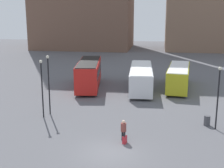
# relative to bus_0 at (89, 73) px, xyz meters

# --- Properties ---
(ground_plane) EXTENTS (160.00, 160.00, 0.00)m
(ground_plane) POSITION_rel_bus_0_xyz_m (5.51, -17.83, -1.80)
(ground_plane) COLOR #56565B
(building_block_right) EXTENTS (25.32, 13.05, 21.75)m
(building_block_right) POSITION_rel_bus_0_xyz_m (22.48, 42.06, 9.07)
(building_block_right) COLOR #7F604C
(building_block_right) RESTS_ON ground_plane
(bus_0) EXTENTS (3.90, 10.07, 3.34)m
(bus_0) POSITION_rel_bus_0_xyz_m (0.00, 0.00, 0.00)
(bus_0) COLOR red
(bus_0) RESTS_ON ground_plane
(bus_1) EXTENTS (3.24, 11.00, 2.76)m
(bus_1) POSITION_rel_bus_0_xyz_m (6.48, 0.12, -0.30)
(bus_1) COLOR silver
(bus_1) RESTS_ON ground_plane
(bus_2) EXTENTS (3.34, 9.53, 2.77)m
(bus_2) POSITION_rel_bus_0_xyz_m (11.02, 1.17, -0.30)
(bus_2) COLOR gold
(bus_2) RESTS_ON ground_plane
(traveler) EXTENTS (0.49, 0.49, 1.61)m
(traveler) POSITION_rel_bus_0_xyz_m (6.20, -15.76, -0.85)
(traveler) COLOR black
(traveler) RESTS_ON ground_plane
(suitcase) EXTENTS (0.33, 0.44, 0.82)m
(suitcase) POSITION_rel_bus_0_xyz_m (6.34, -16.26, -1.52)
(suitcase) COLOR #B7232D
(suitcase) RESTS_ON ground_plane
(lamp_post_0) EXTENTS (0.28, 0.28, 5.25)m
(lamp_post_0) POSITION_rel_bus_0_xyz_m (-1.54, -11.73, 1.31)
(lamp_post_0) COLOR black
(lamp_post_0) RESTS_ON ground_plane
(lamp_post_1) EXTENTS (0.28, 0.28, 5.51)m
(lamp_post_1) POSITION_rel_bus_0_xyz_m (-1.28, -10.74, 1.45)
(lamp_post_1) COLOR black
(lamp_post_1) RESTS_ON ground_plane
(lamp_post_2) EXTENTS (0.28, 0.28, 5.16)m
(lamp_post_2) POSITION_rel_bus_0_xyz_m (13.33, -12.35, 1.26)
(lamp_post_2) COLOR black
(lamp_post_2) RESTS_ON ground_plane
(trash_bin) EXTENTS (0.52, 0.52, 0.85)m
(trash_bin) POSITION_rel_bus_0_xyz_m (12.76, -11.55, -1.38)
(trash_bin) COLOR #47474C
(trash_bin) RESTS_ON ground_plane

